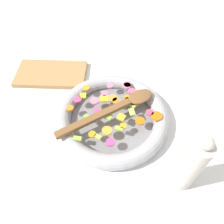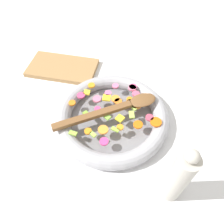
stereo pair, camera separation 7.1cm
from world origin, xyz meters
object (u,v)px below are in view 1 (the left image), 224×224
object	(u,v)px
wooden_spoon	(117,107)
cutting_board	(51,74)
pepper_mill	(192,166)
skillet	(112,117)

from	to	relation	value
wooden_spoon	cutting_board	distance (m)	0.34
pepper_mill	cutting_board	distance (m)	0.63
skillet	cutting_board	size ratio (longest dim) A/B	1.37
wooden_spoon	cutting_board	bearing A→B (deg)	142.57
pepper_mill	wooden_spoon	bearing A→B (deg)	131.80
cutting_board	skillet	bearing A→B (deg)	-40.25
skillet	pepper_mill	distance (m)	0.30
skillet	cutting_board	xyz separation A→B (m)	(-0.25, 0.21, -0.01)
pepper_mill	skillet	bearing A→B (deg)	135.22
wooden_spoon	pepper_mill	world-z (taller)	pepper_mill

